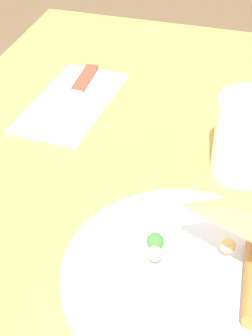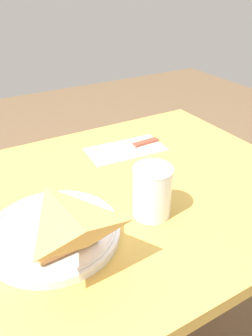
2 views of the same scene
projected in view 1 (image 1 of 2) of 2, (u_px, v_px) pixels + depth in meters
plate_pizza at (185, 273)px, 0.50m from camera, size 0.24×0.24×0.05m
milk_glass at (246, 139)px, 0.61m from camera, size 0.08×0.08×0.10m
napkin_folded at (72, 102)px, 0.76m from camera, size 0.21×0.12×0.00m
butter_knife at (74, 95)px, 0.77m from camera, size 0.21×0.02×0.01m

